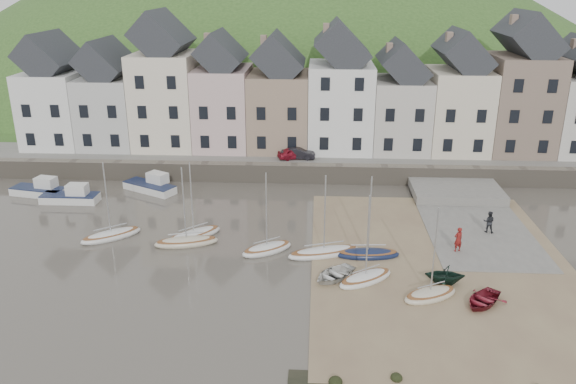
# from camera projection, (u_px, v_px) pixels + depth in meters

# --- Properties ---
(ground) EXTENTS (160.00, 160.00, 0.00)m
(ground) POSITION_uv_depth(u_px,v_px,m) (283.00, 261.00, 40.56)
(ground) COLOR #413B33
(ground) RESTS_ON ground
(quay_land) EXTENTS (90.00, 30.00, 1.50)m
(quay_land) POSITION_uv_depth(u_px,v_px,m) (299.00, 135.00, 70.25)
(quay_land) COLOR #305120
(quay_land) RESTS_ON ground
(quay_street) EXTENTS (70.00, 7.00, 0.10)m
(quay_street) POSITION_uv_depth(u_px,v_px,m) (296.00, 156.00, 59.21)
(quay_street) COLOR slate
(quay_street) RESTS_ON quay_land
(seawall) EXTENTS (70.00, 1.20, 1.80)m
(seawall) POSITION_uv_depth(u_px,v_px,m) (294.00, 173.00, 56.16)
(seawall) COLOR slate
(seawall) RESTS_ON ground
(beach) EXTENTS (18.00, 26.00, 0.06)m
(beach) POSITION_uv_depth(u_px,v_px,m) (441.00, 265.00, 40.00)
(beach) COLOR #7B644B
(beach) RESTS_ON ground
(slipway) EXTENTS (8.00, 18.00, 0.12)m
(slipway) POSITION_uv_depth(u_px,v_px,m) (471.00, 220.00, 47.28)
(slipway) COLOR slate
(slipway) RESTS_ON ground
(hillside) EXTENTS (134.40, 84.00, 84.00)m
(hillside) POSITION_uv_depth(u_px,v_px,m) (276.00, 196.00, 103.24)
(hillside) COLOR #305120
(hillside) RESTS_ON ground
(townhouse_terrace) EXTENTS (61.05, 8.00, 13.93)m
(townhouse_terrace) POSITION_uv_depth(u_px,v_px,m) (314.00, 94.00, 60.38)
(townhouse_terrace) COLOR white
(townhouse_terrace) RESTS_ON quay_land
(sailboat_0) EXTENTS (4.64, 4.06, 6.32)m
(sailboat_0) POSITION_uv_depth(u_px,v_px,m) (111.00, 235.00, 44.09)
(sailboat_0) COLOR silver
(sailboat_0) RESTS_ON ground
(sailboat_1) EXTENTS (4.47, 4.31, 6.32)m
(sailboat_1) POSITION_uv_depth(u_px,v_px,m) (194.00, 235.00, 44.13)
(sailboat_1) COLOR silver
(sailboat_1) RESTS_ON ground
(sailboat_2) EXTENTS (4.99, 2.67, 6.32)m
(sailboat_2) POSITION_uv_depth(u_px,v_px,m) (186.00, 242.00, 43.00)
(sailboat_2) COLOR beige
(sailboat_2) RESTS_ON ground
(sailboat_3) EXTENTS (4.15, 3.48, 6.32)m
(sailboat_3) POSITION_uv_depth(u_px,v_px,m) (267.00, 249.00, 41.87)
(sailboat_3) COLOR silver
(sailboat_3) RESTS_ON ground
(sailboat_4) EXTENTS (5.61, 3.14, 6.32)m
(sailboat_4) POSITION_uv_depth(u_px,v_px,m) (324.00, 252.00, 41.35)
(sailboat_4) COLOR silver
(sailboat_4) RESTS_ON ground
(sailboat_5) EXTENTS (4.64, 1.80, 6.32)m
(sailboat_5) POSITION_uv_depth(u_px,v_px,m) (368.00, 254.00, 41.11)
(sailboat_5) COLOR #131D3D
(sailboat_5) RESTS_ON ground
(sailboat_6) EXTENTS (4.29, 3.66, 6.32)m
(sailboat_6) POSITION_uv_depth(u_px,v_px,m) (365.00, 278.00, 37.75)
(sailboat_6) COLOR silver
(sailboat_6) RESTS_ON ground
(sailboat_7) EXTENTS (4.03, 3.06, 6.32)m
(sailboat_7) POSITION_uv_depth(u_px,v_px,m) (430.00, 294.00, 35.79)
(sailboat_7) COLOR beige
(sailboat_7) RESTS_ON ground
(motorboat_0) EXTENTS (5.05, 1.78, 1.70)m
(motorboat_0) POSITION_uv_depth(u_px,v_px,m) (72.00, 196.00, 51.12)
(motorboat_0) COLOR silver
(motorboat_0) RESTS_ON ground
(motorboat_1) EXTENTS (5.33, 2.73, 1.70)m
(motorboat_1) POSITION_uv_depth(u_px,v_px,m) (40.00, 189.00, 52.77)
(motorboat_1) COLOR silver
(motorboat_1) RESTS_ON ground
(motorboat_2) EXTENTS (5.50, 4.07, 1.70)m
(motorboat_2) POSITION_uv_depth(u_px,v_px,m) (152.00, 185.00, 53.82)
(motorboat_2) COLOR silver
(motorboat_2) RESTS_ON ground
(rowboat_white) EXTENTS (3.98, 4.01, 0.68)m
(rowboat_white) POSITION_uv_depth(u_px,v_px,m) (334.00, 274.00, 37.98)
(rowboat_white) COLOR silver
(rowboat_white) RESTS_ON beach
(rowboat_green) EXTENTS (2.69, 2.37, 1.34)m
(rowboat_green) POSITION_uv_depth(u_px,v_px,m) (445.00, 274.00, 37.26)
(rowboat_green) COLOR black
(rowboat_green) RESTS_ON beach
(rowboat_red) EXTENTS (3.73, 3.84, 0.65)m
(rowboat_red) POSITION_uv_depth(u_px,v_px,m) (483.00, 300.00, 34.99)
(rowboat_red) COLOR maroon
(rowboat_red) RESTS_ON beach
(person_red) EXTENTS (0.80, 0.68, 1.87)m
(person_red) POSITION_uv_depth(u_px,v_px,m) (458.00, 239.00, 41.50)
(person_red) COLOR maroon
(person_red) RESTS_ON slipway
(person_dark) EXTENTS (1.00, 0.88, 1.75)m
(person_dark) POSITION_uv_depth(u_px,v_px,m) (489.00, 222.00, 44.66)
(person_dark) COLOR black
(person_dark) RESTS_ON slipway
(car_left) EXTENTS (3.68, 2.40, 1.17)m
(car_left) POSITION_uv_depth(u_px,v_px,m) (295.00, 153.00, 58.05)
(car_left) COLOR maroon
(car_left) RESTS_ON quay_street
(car_right) EXTENTS (3.52, 1.39, 1.14)m
(car_right) POSITION_uv_depth(u_px,v_px,m) (298.00, 153.00, 58.04)
(car_right) COLOR black
(car_right) RESTS_ON quay_street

